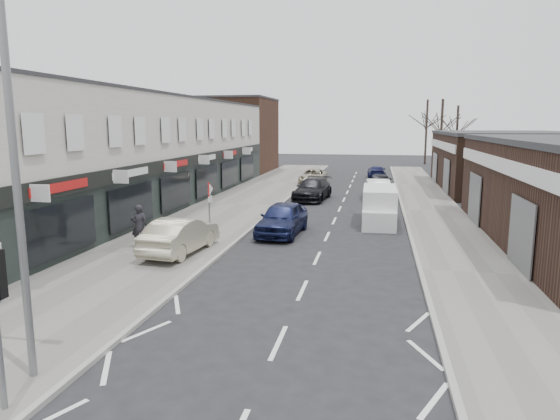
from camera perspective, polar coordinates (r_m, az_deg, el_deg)
The scene contains 20 objects.
ground at distance 11.01m, azimuth -2.31°, elevation -19.16°, with size 160.00×160.00×0.00m, color black.
pavement_left at distance 33.06m, azimuth -4.91°, elevation 0.60°, with size 5.50×64.00×0.12m, color slate.
pavement_right at distance 32.00m, azimuth 17.15°, elevation -0.11°, with size 3.50×64.00×0.12m, color slate.
shop_terrace_left at distance 32.93m, azimuth -17.67°, elevation 6.25°, with size 8.00×41.00×7.10m, color beige.
brick_block_far at distance 56.62m, azimuth -5.17°, elevation 8.42°, with size 8.00×10.00×8.00m, color #492D1F.
right_unit_far at distance 44.67m, azimuth 24.37°, elevation 4.99°, with size 10.00×16.00×4.50m, color #342117.
tree_far_a at distance 58.01m, azimuth 17.72°, elevation 4.07°, with size 3.60×3.60×8.00m, color #382D26, non-canonical shape.
tree_far_b at distance 64.26m, azimuth 19.33°, elevation 4.50°, with size 3.60×3.60×7.50m, color #382D26, non-canonical shape.
tree_far_c at distance 69.85m, azimuth 16.20°, elevation 5.05°, with size 3.60×3.60×8.50m, color #382D26, non-canonical shape.
street_lamp at distance 10.95m, azimuth -27.37°, elevation 4.99°, with size 2.23×0.22×8.00m.
warning_sign at distance 22.83m, azimuth -8.02°, elevation 1.83°, with size 0.12×0.80×2.70m.
white_van at distance 27.58m, azimuth 11.28°, elevation 0.40°, with size 1.79×4.96×1.93m.
sedan_on_pavement at distance 20.77m, azimuth -11.29°, elevation -2.84°, with size 1.55×4.44×1.46m, color #B4AD90.
pedestrian at distance 21.95m, azimuth -15.78°, elevation -1.81°, with size 0.68×0.45×1.86m, color black.
parked_car_left_a at distance 24.28m, azimuth 0.27°, elevation -0.97°, with size 1.86×4.63×1.58m, color #13193E.
parked_car_left_b at distance 35.49m, azimuth 3.74°, elevation 2.37°, with size 2.10×5.16×1.50m, color black.
parked_car_left_c at distance 45.19m, azimuth 3.80°, elevation 3.85°, with size 2.18×4.73×1.31m, color #A7A086.
parked_car_right_a at distance 36.34m, azimuth 11.06°, elevation 2.37°, with size 1.57×4.51×1.49m, color white.
parked_car_right_b at distance 40.60m, azimuth 11.36°, elevation 3.13°, with size 1.76×4.38×1.49m, color black.
parked_car_right_c at distance 50.83m, azimuth 10.96°, elevation 4.30°, with size 1.70×4.19×1.22m, color #141740.
Camera 1 is at (2.26, -9.37, 5.33)m, focal length 32.00 mm.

